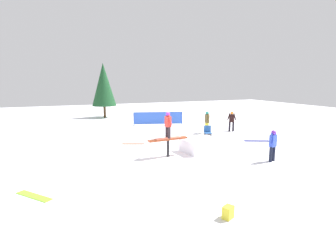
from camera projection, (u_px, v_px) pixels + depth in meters
The scene contains 14 objects.
ground_plane at pixel (168, 156), 12.68m from camera, with size 60.00×60.00×0.00m, color white.
rail_feature at pixel (168, 142), 12.55m from camera, with size 2.04×0.46×0.90m.
snow_kicker_ramp at pixel (201, 145), 13.49m from camera, with size 1.80×1.50×0.67m, color white.
main_rider_on_rail at pixel (168, 126), 12.42m from camera, with size 1.33×0.72×1.27m.
bystander_brown at pixel (207, 121), 18.21m from camera, with size 0.25×0.62×1.53m.
bystander_blue at pixel (273, 144), 11.78m from camera, with size 0.61×0.29×1.45m.
bystander_black at pixel (232, 120), 18.88m from camera, with size 0.60×0.37×1.44m.
loose_snowboard_coral at pixel (133, 144), 15.19m from camera, with size 1.28×0.28×0.02m, color #E0694F.
loose_snowboard_navy at pixel (257, 141), 15.91m from camera, with size 1.48×0.28×0.02m, color navy.
loose_snowboard_lime at pixel (34, 196), 8.30m from camera, with size 1.44×0.28×0.02m, color #8EE22E.
folding_chair at pixel (208, 133), 16.20m from camera, with size 0.56×0.56×0.88m.
backpack_on_snow at pixel (228, 212), 6.96m from camera, with size 0.30×0.22×0.34m, color yellow.
safety_fence at pixel (158, 118), 21.51m from camera, with size 3.87×1.18×1.10m.
pine_tree_near at pixel (104, 85), 25.70m from camera, with size 2.35×2.35×5.33m.
Camera 1 is at (4.64, 11.33, 3.62)m, focal length 28.00 mm.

